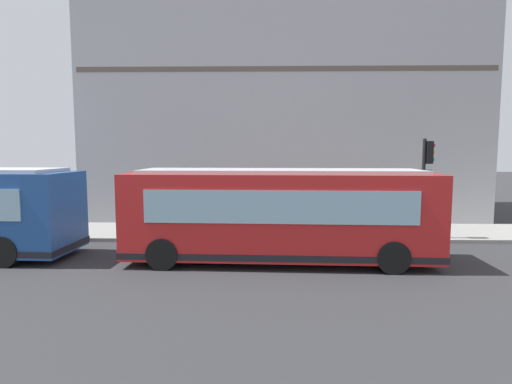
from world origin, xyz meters
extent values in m
plane|color=#2D2D30|center=(0.00, 0.00, 0.00)|extent=(120.00, 120.00, 0.00)
cube|color=gray|center=(4.44, 0.00, 0.07)|extent=(3.67, 40.00, 0.15)
cube|color=#A8A8AD|center=(11.16, 0.00, 6.84)|extent=(9.77, 20.28, 13.69)
cube|color=brown|center=(6.42, 0.00, 7.53)|extent=(0.36, 19.87, 0.24)
cube|color=slate|center=(6.32, 0.00, 1.60)|extent=(0.12, 14.19, 2.40)
cube|color=red|center=(-0.21, 0.45, 1.60)|extent=(2.87, 10.09, 2.70)
cube|color=silver|center=(-0.21, 0.45, 3.01)|extent=(2.46, 9.07, 0.12)
cube|color=#8CB2C6|center=(-0.03, 5.42, 2.05)|extent=(2.20, 0.16, 1.20)
cube|color=#8CB2C6|center=(1.06, 0.40, 2.00)|extent=(0.37, 8.20, 1.00)
cube|color=#8CB2C6|center=(-1.48, 0.50, 2.00)|extent=(0.37, 8.20, 1.00)
cube|color=black|center=(-0.21, 0.45, 0.43)|extent=(2.91, 10.13, 0.20)
cylinder|color=black|center=(1.07, 4.00, 0.50)|extent=(0.34, 1.01, 1.00)
cylinder|color=black|center=(-1.23, 4.09, 0.50)|extent=(0.34, 1.01, 1.00)
cylinder|color=black|center=(0.81, -2.99, 0.50)|extent=(0.34, 1.01, 1.00)
cylinder|color=black|center=(-1.49, -2.91, 0.50)|extent=(0.34, 1.01, 1.00)
cylinder|color=black|center=(1.24, 9.06, 0.50)|extent=(0.34, 1.01, 1.00)
cylinder|color=black|center=(-1.06, 9.16, 0.50)|extent=(0.34, 1.01, 1.00)
cylinder|color=black|center=(2.99, -5.42, 2.15)|extent=(0.14, 0.14, 4.01)
cube|color=black|center=(2.99, -5.61, 3.61)|extent=(0.32, 0.24, 0.90)
sphere|color=red|center=(2.99, -5.74, 3.89)|extent=(0.20, 0.20, 0.20)
sphere|color=yellow|center=(2.99, -5.74, 3.61)|extent=(0.20, 0.20, 0.20)
sphere|color=green|center=(2.99, -5.74, 3.33)|extent=(0.20, 0.20, 0.20)
cylinder|color=gold|center=(3.41, -2.79, 0.43)|extent=(0.24, 0.24, 0.55)
sphere|color=gold|center=(3.41, -2.79, 0.78)|extent=(0.22, 0.22, 0.22)
cylinder|color=gold|center=(3.41, -2.96, 0.48)|extent=(0.10, 0.12, 0.10)
cylinder|color=gold|center=(3.58, -2.79, 0.48)|extent=(0.12, 0.10, 0.10)
cylinder|color=gold|center=(5.70, 4.11, 0.53)|extent=(0.14, 0.14, 0.76)
cylinder|color=gold|center=(5.59, 4.25, 0.53)|extent=(0.14, 0.14, 0.76)
cylinder|color=silver|center=(5.65, 4.18, 1.22)|extent=(0.32, 0.32, 0.61)
sphere|color=tan|center=(5.65, 4.18, 1.62)|extent=(0.21, 0.21, 0.21)
cylinder|color=black|center=(5.12, -2.56, 0.57)|extent=(0.14, 0.14, 0.83)
cylinder|color=black|center=(5.23, -2.69, 0.57)|extent=(0.14, 0.14, 0.83)
cylinder|color=gold|center=(5.18, -2.62, 1.31)|extent=(0.32, 0.32, 0.66)
sphere|color=#9E704C|center=(5.18, -2.62, 1.76)|extent=(0.23, 0.23, 0.23)
camera|label=1|loc=(-13.56, 0.93, 3.66)|focal=28.81mm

